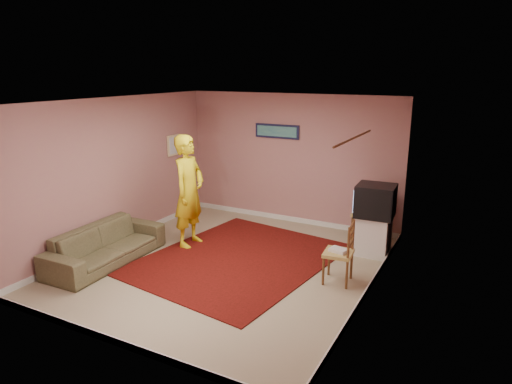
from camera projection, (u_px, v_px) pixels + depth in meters
The scene contains 26 objects.
ground at pixel (227, 265), 7.34m from camera, with size 5.00×5.00×0.00m, color gray.
wall_back at pixel (291, 159), 9.14m from camera, with size 4.50×0.02×2.60m, color #A2736A.
wall_front at pixel (104, 239), 4.87m from camera, with size 4.50×0.02×2.60m, color #A2736A.
wall_left at pixel (117, 172), 8.01m from camera, with size 0.02×5.00×2.60m, color #A2736A.
wall_right at pixel (372, 207), 6.00m from camera, with size 0.02×5.00×2.60m, color #A2736A.
ceiling at pixel (225, 101), 6.67m from camera, with size 4.50×5.00×0.02m, color white.
baseboard_back at pixel (289, 219), 9.46m from camera, with size 4.50×0.02×0.10m, color silver.
baseboard_front at pixel (115, 341), 5.20m from camera, with size 4.50×0.02×0.10m, color silver.
baseboard_left at pixel (123, 239), 8.33m from camera, with size 0.02×5.00×0.10m, color silver.
baseboard_right at pixel (366, 293), 6.33m from camera, with size 0.02×5.00×0.10m, color silver.
window at pixel (353, 214), 5.19m from camera, with size 0.01×1.10×1.50m, color black.
curtain_sheer at pixel (347, 235), 5.12m from camera, with size 0.01×0.75×2.10m, color silver.
curtain_floral at pixel (362, 217), 5.73m from camera, with size 0.01×0.35×2.10m, color #EBE5C8.
curtain_rod at pixel (354, 138), 4.98m from camera, with size 0.02×0.02×1.40m, color brown.
picture_back at pixel (277, 131), 9.11m from camera, with size 0.95×0.04×0.28m.
picture_left at pixel (174, 145), 9.30m from camera, with size 0.04×0.38×0.42m.
area_rug at pixel (238, 259), 7.56m from camera, with size 2.66×3.33×0.02m, color black.
tv_cabinet at pixel (373, 235), 7.70m from camera, with size 0.53×0.48×0.68m, color silver.
crt_tv at pixel (375, 201), 7.54m from camera, with size 0.66×0.59×0.54m.
chair_a at pixel (368, 208), 8.22m from camera, with size 0.55×0.53×0.55m.
dvd_player at pixel (368, 212), 8.24m from camera, with size 0.36×0.26×0.06m, color #B5B5BA.
blue_throw at pixel (370, 197), 8.25m from camera, with size 0.36×0.05×0.38m, color #86A8DB.
chair_b at pixel (339, 246), 6.62m from camera, with size 0.44×0.46×0.51m.
game_console at pixel (338, 250), 6.64m from camera, with size 0.24×0.18×0.05m, color silver.
sofa at pixel (106, 245), 7.37m from camera, with size 2.06×0.81×0.60m, color brown.
person at pixel (189, 191), 7.95m from camera, with size 0.72×0.47×1.98m, color gold.
Camera 1 is at (3.56, -5.80, 3.05)m, focal length 32.00 mm.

